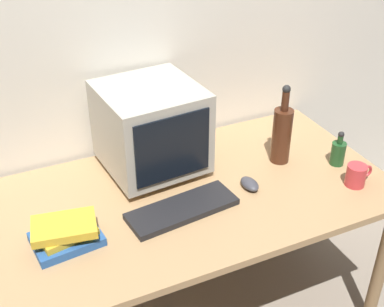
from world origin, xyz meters
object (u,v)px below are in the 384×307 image
object	(u,v)px
bottle_tall	(282,133)
mug	(357,175)
computer_mouse	(250,184)
keyboard	(182,209)
bottle_short	(338,152)
crt_monitor	(151,128)
book_stack	(65,233)

from	to	relation	value
bottle_tall	mug	xyz separation A→B (m)	(0.18, -0.28, -0.09)
computer_mouse	mug	size ratio (longest dim) A/B	0.83
mug	keyboard	bearing A→B (deg)	169.28
bottle_short	crt_monitor	bearing A→B (deg)	157.69
computer_mouse	bottle_tall	xyz separation A→B (m)	(0.22, 0.12, 0.12)
crt_monitor	computer_mouse	xyz separation A→B (m)	(0.30, -0.29, -0.17)
crt_monitor	bottle_short	xyz separation A→B (m)	(0.73, -0.30, -0.14)
bottle_short	book_stack	world-z (taller)	bottle_short
bottle_short	computer_mouse	bearing A→B (deg)	179.49
book_stack	keyboard	bearing A→B (deg)	-1.61
crt_monitor	computer_mouse	world-z (taller)	crt_monitor
bottle_tall	bottle_short	bearing A→B (deg)	-31.27
crt_monitor	computer_mouse	bearing A→B (deg)	-44.50
bottle_short	book_stack	xyz separation A→B (m)	(-1.17, -0.01, -0.02)
computer_mouse	mug	distance (m)	0.43
mug	bottle_short	bearing A→B (deg)	79.04
book_stack	mug	xyz separation A→B (m)	(1.14, -0.15, 0.00)
bottle_tall	mug	size ratio (longest dim) A/B	2.95
keyboard	book_stack	world-z (taller)	book_stack
crt_monitor	bottle_tall	distance (m)	0.55
bottle_short	mug	bearing A→B (deg)	-100.96
book_stack	mug	size ratio (longest dim) A/B	2.04
bottle_short	mug	distance (m)	0.16
mug	computer_mouse	bearing A→B (deg)	158.09
keyboard	bottle_short	world-z (taller)	bottle_short
bottle_tall	mug	world-z (taller)	bottle_tall
crt_monitor	bottle_short	bearing A→B (deg)	-22.31
crt_monitor	mug	xyz separation A→B (m)	(0.70, -0.45, -0.15)
book_stack	bottle_short	bearing A→B (deg)	0.53
keyboard	bottle_short	xyz separation A→B (m)	(0.73, 0.02, 0.05)
crt_monitor	book_stack	xyz separation A→B (m)	(-0.44, -0.31, -0.15)
keyboard	book_stack	bearing A→B (deg)	172.11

